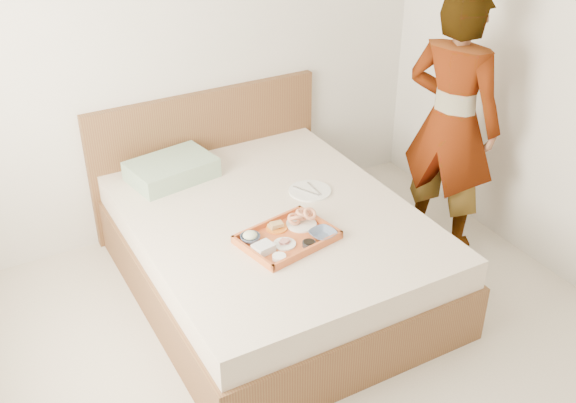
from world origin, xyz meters
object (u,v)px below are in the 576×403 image
(tray, at_px, (287,237))
(person, at_px, (452,123))
(dinner_plate, at_px, (310,191))
(bed, at_px, (273,251))

(tray, bearing_deg, person, -2.06)
(person, bearing_deg, tray, 76.39)
(tray, relative_size, person, 0.29)
(dinner_plate, distance_m, person, 0.99)
(bed, distance_m, dinner_plate, 0.44)
(bed, xyz_separation_m, person, (1.24, -0.08, 0.60))
(tray, xyz_separation_m, dinner_plate, (0.38, 0.40, -0.02))
(person, bearing_deg, dinner_plate, 55.21)
(tray, xyz_separation_m, person, (1.30, 0.21, 0.32))
(bed, height_order, tray, tray)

